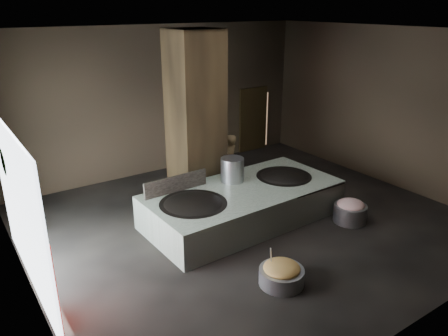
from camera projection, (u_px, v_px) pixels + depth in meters
floor at (247, 223)px, 10.81m from camera, size 10.00×9.00×0.10m
ceiling at (251, 29)px, 9.18m from camera, size 10.00×9.00×0.10m
back_wall at (160, 100)px, 13.51m from camera, size 10.00×0.10×4.50m
front_wall at (435, 205)px, 6.48m from camera, size 10.00×0.10×4.50m
left_wall at (10, 182)px, 7.34m from camera, size 0.10×9.00×4.50m
right_wall at (388, 107)px, 12.65m from camera, size 0.10×9.00×4.50m
pillar at (195, 119)px, 11.31m from camera, size 1.20×1.20×4.50m
hearth_platform at (243, 204)px, 10.78m from camera, size 4.87×2.44×0.84m
platform_cap at (244, 189)px, 10.64m from camera, size 4.70×2.26×0.03m
wok_left at (193, 207)px, 9.86m from camera, size 1.52×1.52×0.42m
wok_left_rim at (193, 204)px, 9.84m from camera, size 1.55×1.55×0.05m
wok_right at (284, 179)px, 11.41m from camera, size 1.41×1.41×0.40m
wok_right_rim at (284, 177)px, 11.39m from camera, size 1.44×1.44×0.05m
stock_pot at (232, 170)px, 10.98m from camera, size 0.59×0.59×0.63m
splash_guard at (176, 184)px, 10.38m from camera, size 1.67×0.11×0.42m
cook at (229, 162)px, 12.45m from camera, size 0.70×0.60×1.63m
veg_basin at (281, 276)px, 8.35m from camera, size 1.13×1.13×0.32m
veg_fill at (282, 268)px, 8.29m from camera, size 0.71×0.71×0.22m
ladle at (271, 258)px, 8.25m from camera, size 0.27×0.25×0.62m
meat_basin at (350, 213)px, 10.74m from camera, size 0.86×0.86×0.44m
meat_fill at (351, 205)px, 10.66m from camera, size 0.66×0.66×0.25m
doorway_near at (196, 131)px, 14.47m from camera, size 1.18×0.08×2.38m
doorway_near_glow at (201, 134)px, 14.32m from camera, size 0.88×0.04×2.09m
doorway_far at (253, 121)px, 15.74m from camera, size 1.18×0.08×2.38m
doorway_far_glow at (258, 120)px, 15.95m from camera, size 0.84×0.04×1.99m
left_opening at (21, 211)px, 7.77m from camera, size 0.04×4.20×3.10m
pavilion_sliver at (49, 281)px, 7.07m from camera, size 0.05×0.90×1.70m
tree_silhouette at (10, 161)px, 8.46m from camera, size 0.28×1.10×1.10m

